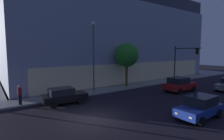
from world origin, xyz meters
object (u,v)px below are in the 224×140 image
object	(u,v)px
traffic_light_far_corner	(183,57)
sidewalk_tree	(127,55)
street_lamp_sidewalk	(93,48)
pedestrian_waiting	(20,93)
car_black	(64,96)
car_red	(179,84)
car_blue	(199,107)
modern_building	(104,39)

from	to	relation	value
traffic_light_far_corner	sidewalk_tree	size ratio (longest dim) A/B	0.96
street_lamp_sidewalk	pedestrian_waiting	bearing A→B (deg)	-174.94
street_lamp_sidewalk	sidewalk_tree	distance (m)	5.50
car_black	car_red	world-z (taller)	car_red
street_lamp_sidewalk	sidewalk_tree	world-z (taller)	street_lamp_sidewalk
sidewalk_tree	pedestrian_waiting	distance (m)	13.90
pedestrian_waiting	car_blue	size ratio (longest dim) A/B	0.44
street_lamp_sidewalk	pedestrian_waiting	world-z (taller)	street_lamp_sidewalk
traffic_light_far_corner	sidewalk_tree	world-z (taller)	sidewalk_tree
pedestrian_waiting	car_blue	bearing A→B (deg)	-45.91
car_black	car_red	xyz separation A→B (m)	(13.63, -3.16, 0.11)
street_lamp_sidewalk	pedestrian_waiting	xyz separation A→B (m)	(-8.06, -0.71, -4.10)
traffic_light_far_corner	street_lamp_sidewalk	xyz separation A→B (m)	(-15.81, 1.46, 1.30)
car_black	car_blue	size ratio (longest dim) A/B	1.01
modern_building	car_red	bearing A→B (deg)	-90.34
modern_building	car_blue	world-z (taller)	modern_building
traffic_light_far_corner	modern_building	bearing A→B (deg)	116.44
traffic_light_far_corner	car_red	distance (m)	8.45
pedestrian_waiting	car_blue	world-z (taller)	pedestrian_waiting
modern_building	car_red	size ratio (longest dim) A/B	8.45
pedestrian_waiting	car_blue	distance (m)	15.18
pedestrian_waiting	car_red	bearing A→B (deg)	-15.57
car_red	modern_building	bearing A→B (deg)	89.66
pedestrian_waiting	car_black	size ratio (longest dim) A/B	0.43
sidewalk_tree	car_black	size ratio (longest dim) A/B	1.43
modern_building	car_red	xyz separation A→B (m)	(-0.10, -17.39, -6.49)
modern_building	traffic_light_far_corner	size ratio (longest dim) A/B	6.32
car_blue	car_red	xyz separation A→B (m)	(6.57, 6.13, 0.07)
modern_building	car_black	bearing A→B (deg)	-133.99
street_lamp_sidewalk	car_black	xyz separation A→B (m)	(-4.57, -2.33, -4.52)
modern_building	street_lamp_sidewalk	size ratio (longest dim) A/B	4.36
street_lamp_sidewalk	car_black	bearing A→B (deg)	-153.00
traffic_light_far_corner	car_black	world-z (taller)	traffic_light_far_corner
traffic_light_far_corner	car_blue	xyz separation A→B (m)	(-13.31, -10.15, -3.18)
car_blue	car_red	world-z (taller)	car_red
traffic_light_far_corner	street_lamp_sidewalk	size ratio (longest dim) A/B	0.69
street_lamp_sidewalk	car_red	xyz separation A→B (m)	(9.06, -5.49, -4.41)
modern_building	car_black	size ratio (longest dim) A/B	8.66
traffic_light_far_corner	pedestrian_waiting	world-z (taller)	traffic_light_far_corner
traffic_light_far_corner	sidewalk_tree	bearing A→B (deg)	169.94
sidewalk_tree	car_blue	bearing A→B (deg)	-103.70
car_black	modern_building	bearing A→B (deg)	46.01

